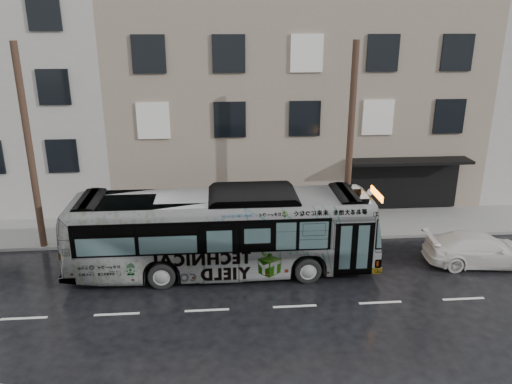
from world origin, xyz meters
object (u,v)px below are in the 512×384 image
Objects in this scene: bus at (223,232)px; white_sedan at (481,249)px; utility_pole_rear at (30,150)px; sign_post at (369,211)px; utility_pole_front at (350,144)px.

white_sedan is at bearing -91.44° from bus.
white_sedan is at bearing -9.14° from utility_pole_rear.
utility_pole_rear is at bearing 85.95° from white_sedan.
bus is (-6.93, -2.78, 0.39)m from sign_post.
bus is at bearing -154.48° from utility_pole_front.
utility_pole_front is 0.72× the size of bus.
utility_pole_rear is 3.75× the size of sign_post.
utility_pole_rear reaches higher than sign_post.
utility_pole_rear is 19.76m from white_sedan.
sign_post is 5.10m from white_sedan.
white_sedan is at bearing -31.03° from utility_pole_front.
bus is (8.17, -2.78, -2.91)m from utility_pole_rear.
utility_pole_rear is at bearing 180.00° from utility_pole_front.
utility_pole_front is 7.08m from bus.
sign_post is at bearing -68.02° from bus.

